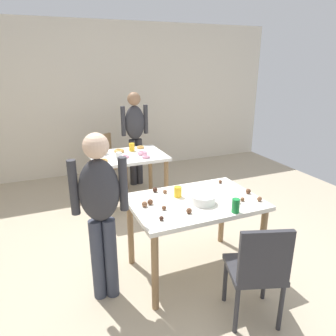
% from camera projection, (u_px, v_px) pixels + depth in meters
% --- Properties ---
extents(ground_plane, '(6.40, 6.40, 0.00)m').
position_uv_depth(ground_plane, '(185.00, 262.00, 3.27)').
color(ground_plane, tan).
extents(wall_back, '(6.40, 0.10, 2.60)m').
position_uv_depth(wall_back, '(107.00, 100.00, 5.63)').
color(wall_back, beige).
rests_on(wall_back, ground_plane).
extents(dining_table_near, '(1.18, 0.80, 0.75)m').
position_uv_depth(dining_table_near, '(195.00, 210.00, 2.94)').
color(dining_table_near, silver).
rests_on(dining_table_near, ground_plane).
extents(dining_table_far, '(0.99, 0.75, 0.75)m').
position_uv_depth(dining_table_far, '(128.00, 163.00, 4.34)').
color(dining_table_far, white).
rests_on(dining_table_far, ground_plane).
extents(chair_near_table, '(0.51, 0.51, 0.87)m').
position_uv_depth(chair_near_table, '(258.00, 268.00, 2.37)').
color(chair_near_table, '#2D2D33').
rests_on(chair_near_table, ground_plane).
extents(chair_far_table, '(0.55, 0.55, 0.87)m').
position_uv_depth(chair_far_table, '(107.00, 159.00, 4.96)').
color(chair_far_table, olive).
rests_on(chair_far_table, ground_plane).
extents(person_girl_near, '(0.45, 0.26, 1.46)m').
position_uv_depth(person_girl_near, '(100.00, 205.00, 2.53)').
color(person_girl_near, '#383D4C').
rests_on(person_girl_near, ground_plane).
extents(person_adult_far, '(0.45, 0.23, 1.50)m').
position_uv_depth(person_adult_far, '(135.00, 131.00, 5.04)').
color(person_adult_far, '#28282D').
rests_on(person_adult_far, ground_plane).
extents(mixing_bowl, '(0.22, 0.22, 0.08)m').
position_uv_depth(mixing_bowl, '(203.00, 199.00, 2.84)').
color(mixing_bowl, white).
rests_on(mixing_bowl, dining_table_near).
extents(soda_can, '(0.07, 0.07, 0.12)m').
position_uv_depth(soda_can, '(236.00, 206.00, 2.66)').
color(soda_can, '#198438').
rests_on(soda_can, dining_table_near).
extents(fork_near, '(0.17, 0.02, 0.01)m').
position_uv_depth(fork_near, '(214.00, 188.00, 3.18)').
color(fork_near, silver).
rests_on(fork_near, dining_table_near).
extents(cup_near_0, '(0.07, 0.07, 0.10)m').
position_uv_depth(cup_near_0, '(178.00, 192.00, 2.97)').
color(cup_near_0, yellow).
rests_on(cup_near_0, dining_table_near).
extents(cake_ball_0, '(0.04, 0.04, 0.04)m').
position_uv_depth(cake_ball_0, '(242.00, 199.00, 2.88)').
color(cake_ball_0, brown).
rests_on(cake_ball_0, dining_table_near).
extents(cake_ball_1, '(0.05, 0.05, 0.05)m').
position_uv_depth(cake_ball_1, '(145.00, 204.00, 2.77)').
color(cake_ball_1, brown).
rests_on(cake_ball_1, dining_table_near).
extents(cake_ball_2, '(0.04, 0.04, 0.04)m').
position_uv_depth(cake_ball_2, '(220.00, 182.00, 3.30)').
color(cake_ball_2, brown).
rests_on(cake_ball_2, dining_table_near).
extents(cake_ball_3, '(0.04, 0.04, 0.04)m').
position_uv_depth(cake_ball_3, '(161.00, 218.00, 2.54)').
color(cake_ball_3, '#3D2319').
rests_on(cake_ball_3, dining_table_near).
extents(cake_ball_4, '(0.04, 0.04, 0.04)m').
position_uv_depth(cake_ball_4, '(259.00, 199.00, 2.88)').
color(cake_ball_4, brown).
rests_on(cake_ball_4, dining_table_near).
extents(cake_ball_5, '(0.04, 0.04, 0.04)m').
position_uv_depth(cake_ball_5, '(164.00, 208.00, 2.72)').
color(cake_ball_5, brown).
rests_on(cake_ball_5, dining_table_near).
extents(cake_ball_6, '(0.05, 0.05, 0.05)m').
position_uv_depth(cake_ball_6, '(248.00, 191.00, 3.05)').
color(cake_ball_6, brown).
rests_on(cake_ball_6, dining_table_near).
extents(cake_ball_7, '(0.05, 0.05, 0.05)m').
position_uv_depth(cake_ball_7, '(189.00, 211.00, 2.65)').
color(cake_ball_7, brown).
rests_on(cake_ball_7, dining_table_near).
extents(cake_ball_8, '(0.05, 0.05, 0.05)m').
position_uv_depth(cake_ball_8, '(155.00, 190.00, 3.08)').
color(cake_ball_8, '#3D2319').
rests_on(cake_ball_8, dining_table_near).
extents(cake_ball_9, '(0.05, 0.05, 0.05)m').
position_uv_depth(cake_ball_9, '(150.00, 202.00, 2.82)').
color(cake_ball_9, brown).
rests_on(cake_ball_9, dining_table_near).
extents(cake_ball_10, '(0.04, 0.04, 0.04)m').
position_uv_depth(cake_ball_10, '(238.00, 201.00, 2.84)').
color(cake_ball_10, '#3D2319').
rests_on(cake_ball_10, dining_table_near).
extents(cake_ball_11, '(0.04, 0.04, 0.04)m').
position_uv_depth(cake_ball_11, '(165.00, 192.00, 3.05)').
color(cake_ball_11, brown).
rests_on(cake_ball_11, dining_table_near).
extents(pitcher_far, '(0.12, 0.12, 0.21)m').
position_uv_depth(pitcher_far, '(101.00, 146.00, 4.35)').
color(pitcher_far, white).
rests_on(pitcher_far, dining_table_far).
extents(cup_far_0, '(0.08, 0.08, 0.11)m').
position_uv_depth(cup_far_0, '(132.00, 147.00, 4.46)').
color(cup_far_0, yellow).
rests_on(cup_far_0, dining_table_far).
extents(cup_far_1, '(0.08, 0.08, 0.10)m').
position_uv_depth(cup_far_1, '(119.00, 156.00, 4.08)').
color(cup_far_1, white).
rests_on(cup_far_1, dining_table_far).
extents(donut_far_0, '(0.14, 0.14, 0.04)m').
position_uv_depth(donut_far_0, '(142.00, 153.00, 4.31)').
color(donut_far_0, pink).
rests_on(donut_far_0, dining_table_far).
extents(donut_far_1, '(0.11, 0.11, 0.03)m').
position_uv_depth(donut_far_1, '(103.00, 160.00, 4.00)').
color(donut_far_1, gold).
rests_on(donut_far_1, dining_table_far).
extents(donut_far_2, '(0.14, 0.14, 0.04)m').
position_uv_depth(donut_far_2, '(119.00, 151.00, 4.41)').
color(donut_far_2, gold).
rests_on(donut_far_2, dining_table_far).
extents(donut_far_3, '(0.11, 0.11, 0.03)m').
position_uv_depth(donut_far_3, '(146.00, 157.00, 4.16)').
color(donut_far_3, pink).
rests_on(donut_far_3, dining_table_far).
extents(donut_far_4, '(0.11, 0.11, 0.03)m').
position_uv_depth(donut_far_4, '(140.00, 147.00, 4.61)').
color(donut_far_4, gold).
rests_on(donut_far_4, dining_table_far).
extents(donut_far_5, '(0.10, 0.10, 0.03)m').
position_uv_depth(donut_far_5, '(125.00, 157.00, 4.16)').
color(donut_far_5, pink).
rests_on(donut_far_5, dining_table_far).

